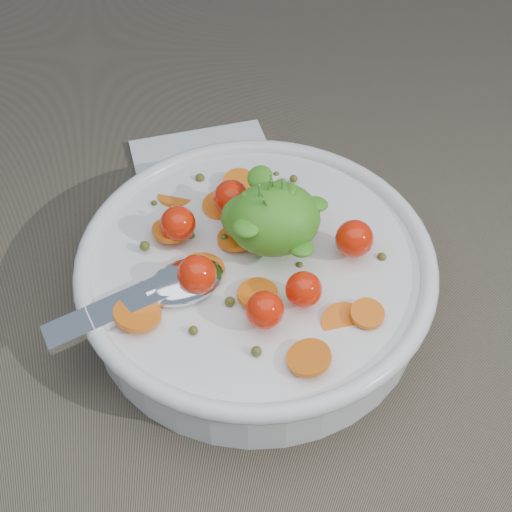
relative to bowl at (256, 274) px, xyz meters
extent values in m
plane|color=#726551|center=(-0.01, 0.00, -0.03)|extent=(6.00, 6.00, 0.00)
cylinder|color=silver|center=(0.00, 0.00, -0.01)|extent=(0.27, 0.27, 0.05)
torus|color=silver|center=(0.00, 0.00, 0.02)|extent=(0.29, 0.29, 0.01)
cylinder|color=silver|center=(0.00, 0.00, -0.03)|extent=(0.14, 0.14, 0.01)
cylinder|color=brown|center=(0.00, 0.00, -0.01)|extent=(0.25, 0.25, 0.04)
cylinder|color=orange|center=(0.03, 0.03, 0.02)|extent=(0.04, 0.04, 0.01)
cylinder|color=orange|center=(0.00, -0.04, 0.02)|extent=(0.04, 0.04, 0.01)
cylinder|color=orange|center=(-0.08, -0.02, 0.02)|extent=(0.04, 0.04, 0.01)
cylinder|color=orange|center=(-0.04, -0.01, 0.02)|extent=(0.05, 0.05, 0.01)
cylinder|color=orange|center=(-0.06, 0.03, 0.03)|extent=(0.04, 0.04, 0.01)
cylinder|color=orange|center=(0.06, -0.07, 0.02)|extent=(0.05, 0.05, 0.01)
cylinder|color=orange|center=(-0.02, 0.06, 0.02)|extent=(0.04, 0.04, 0.01)
cylinder|color=orange|center=(-0.05, -0.01, 0.01)|extent=(0.05, 0.05, 0.01)
cylinder|color=orange|center=(0.07, -0.06, 0.01)|extent=(0.03, 0.03, 0.01)
cylinder|color=orange|center=(-0.01, 0.02, 0.02)|extent=(0.05, 0.04, 0.01)
cylinder|color=orange|center=(0.07, -0.07, 0.02)|extent=(0.03, 0.03, 0.01)
cylinder|color=orange|center=(0.00, 0.08, 0.02)|extent=(0.04, 0.04, 0.02)
cylinder|color=orange|center=(0.04, 0.06, 0.02)|extent=(0.03, 0.03, 0.02)
cylinder|color=orange|center=(-0.06, 0.08, 0.02)|extent=(0.04, 0.04, 0.01)
cylinder|color=orange|center=(0.02, -0.10, 0.03)|extent=(0.03, 0.03, 0.01)
cylinder|color=orange|center=(-0.01, 0.08, 0.02)|extent=(0.03, 0.03, 0.01)
cylinder|color=orange|center=(-0.09, -0.04, 0.03)|extent=(0.04, 0.04, 0.01)
sphere|color=#4D4F1A|center=(0.03, 0.07, 0.03)|extent=(0.01, 0.01, 0.01)
sphere|color=#4D4F1A|center=(0.03, -0.01, 0.02)|extent=(0.01, 0.01, 0.01)
sphere|color=#4D4F1A|center=(-0.03, -0.04, 0.02)|extent=(0.01, 0.01, 0.01)
sphere|color=#4D4F1A|center=(0.05, 0.08, 0.02)|extent=(0.01, 0.01, 0.01)
sphere|color=#4D4F1A|center=(-0.05, 0.03, 0.02)|extent=(0.01, 0.01, 0.01)
sphere|color=#4D4F1A|center=(0.03, 0.10, 0.02)|extent=(0.01, 0.01, 0.01)
sphere|color=#4D4F1A|center=(-0.06, -0.06, 0.02)|extent=(0.01, 0.01, 0.01)
sphere|color=#4D4F1A|center=(0.01, -0.10, 0.02)|extent=(0.01, 0.01, 0.01)
sphere|color=#4D4F1A|center=(-0.02, 0.02, 0.02)|extent=(0.01, 0.01, 0.01)
sphere|color=#4D4F1A|center=(-0.08, 0.08, 0.02)|extent=(0.01, 0.01, 0.01)
sphere|color=#4D4F1A|center=(0.02, -0.04, 0.02)|extent=(0.01, 0.01, 0.01)
sphere|color=#4D4F1A|center=(0.10, -0.01, 0.02)|extent=(0.01, 0.01, 0.01)
sphere|color=#4D4F1A|center=(-0.02, 0.04, 0.02)|extent=(0.01, 0.01, 0.01)
sphere|color=#4D4F1A|center=(-0.06, 0.04, 0.02)|extent=(0.01, 0.01, 0.01)
sphere|color=#4D4F1A|center=(0.01, -0.05, 0.02)|extent=(0.01, 0.01, 0.01)
sphere|color=#4D4F1A|center=(0.01, 0.04, 0.02)|extent=(0.01, 0.01, 0.01)
sphere|color=#4D4F1A|center=(-0.03, 0.10, 0.02)|extent=(0.01, 0.01, 0.01)
sphere|color=#4D4F1A|center=(-0.01, -0.09, 0.02)|extent=(0.01, 0.01, 0.01)
sphere|color=#4D4F1A|center=(0.03, -0.10, 0.02)|extent=(0.01, 0.01, 0.01)
sphere|color=#4D4F1A|center=(-0.09, 0.02, 0.02)|extent=(0.01, 0.01, 0.01)
sphere|color=red|center=(0.08, -0.01, 0.04)|extent=(0.03, 0.03, 0.03)
sphere|color=red|center=(0.04, 0.04, 0.04)|extent=(0.03, 0.03, 0.03)
sphere|color=red|center=(-0.01, 0.05, 0.04)|extent=(0.03, 0.03, 0.03)
sphere|color=red|center=(-0.06, 0.03, 0.04)|extent=(0.03, 0.03, 0.03)
sphere|color=red|center=(-0.05, -0.02, 0.04)|extent=(0.03, 0.03, 0.03)
sphere|color=red|center=(0.00, -0.06, 0.04)|extent=(0.03, 0.03, 0.03)
sphere|color=red|center=(0.03, -0.05, 0.04)|extent=(0.03, 0.03, 0.03)
ellipsoid|color=#4CA324|center=(0.02, 0.01, 0.05)|extent=(0.07, 0.06, 0.05)
ellipsoid|color=#4CA324|center=(0.00, 0.02, 0.04)|extent=(0.04, 0.04, 0.03)
ellipsoid|color=#4CA324|center=(0.00, 0.02, 0.07)|extent=(0.02, 0.02, 0.02)
ellipsoid|color=#4CA324|center=(0.02, 0.01, 0.07)|extent=(0.02, 0.02, 0.02)
ellipsoid|color=#4CA324|center=(0.04, 0.03, 0.05)|extent=(0.02, 0.03, 0.03)
ellipsoid|color=#4CA324|center=(0.01, 0.01, 0.06)|extent=(0.02, 0.02, 0.01)
ellipsoid|color=#4CA324|center=(0.05, 0.01, 0.06)|extent=(0.02, 0.02, 0.01)
ellipsoid|color=#4CA324|center=(0.03, -0.02, 0.05)|extent=(0.02, 0.03, 0.01)
ellipsoid|color=#4CA324|center=(0.00, 0.03, 0.05)|extent=(0.03, 0.03, 0.02)
ellipsoid|color=#4CA324|center=(0.02, 0.03, 0.06)|extent=(0.02, 0.03, 0.02)
ellipsoid|color=#4CA324|center=(-0.01, 0.02, 0.05)|extent=(0.03, 0.02, 0.02)
ellipsoid|color=#4CA324|center=(0.03, 0.01, 0.06)|extent=(0.02, 0.02, 0.02)
ellipsoid|color=#4CA324|center=(0.03, 0.02, 0.07)|extent=(0.02, 0.03, 0.02)
ellipsoid|color=#4CA324|center=(0.02, 0.01, 0.07)|extent=(0.02, 0.02, 0.02)
ellipsoid|color=#4CA324|center=(0.01, 0.00, 0.06)|extent=(0.03, 0.04, 0.02)
ellipsoid|color=#4CA324|center=(0.01, 0.01, 0.07)|extent=(0.03, 0.03, 0.02)
ellipsoid|color=#4CA324|center=(-0.01, -0.01, 0.06)|extent=(0.03, 0.03, 0.01)
ellipsoid|color=#4CA324|center=(0.02, 0.01, 0.06)|extent=(0.04, 0.03, 0.01)
ellipsoid|color=#4CA324|center=(0.02, 0.02, 0.05)|extent=(0.03, 0.03, 0.03)
ellipsoid|color=#4CA324|center=(-0.01, 0.00, 0.05)|extent=(0.03, 0.02, 0.02)
ellipsoid|color=#4CA324|center=(0.02, 0.01, 0.07)|extent=(0.03, 0.03, 0.02)
ellipsoid|color=#4CA324|center=(0.01, 0.05, 0.06)|extent=(0.03, 0.03, 0.02)
ellipsoid|color=#4CA324|center=(0.02, 0.01, 0.07)|extent=(0.03, 0.03, 0.01)
ellipsoid|color=#4CA324|center=(0.02, 0.01, 0.06)|extent=(0.02, 0.02, 0.02)
ellipsoid|color=#4CA324|center=(0.02, 0.01, 0.06)|extent=(0.03, 0.02, 0.01)
cylinder|color=#4C8C33|center=(0.01, 0.02, 0.06)|extent=(0.01, 0.00, 0.05)
cylinder|color=#4C8C33|center=(0.02, 0.02, 0.06)|extent=(0.01, 0.01, 0.05)
cylinder|color=#4C8C33|center=(0.01, 0.00, 0.06)|extent=(0.01, 0.01, 0.05)
cylinder|color=#4C8C33|center=(0.01, 0.02, 0.06)|extent=(0.01, 0.00, 0.05)
cylinder|color=#4C8C33|center=(0.01, 0.01, 0.06)|extent=(0.00, 0.00, 0.05)
cylinder|color=#4C8C33|center=(0.02, 0.01, 0.06)|extent=(0.00, 0.00, 0.05)
cylinder|color=#4C8C33|center=(0.01, 0.01, 0.06)|extent=(0.02, 0.02, 0.04)
ellipsoid|color=silver|center=(-0.06, -0.02, 0.02)|extent=(0.07, 0.06, 0.02)
cube|color=silver|center=(-0.10, -0.03, 0.02)|extent=(0.12, 0.06, 0.02)
cylinder|color=silver|center=(-0.08, -0.03, 0.03)|extent=(0.03, 0.02, 0.01)
cube|color=white|center=(-0.02, 0.17, -0.03)|extent=(0.15, 0.13, 0.01)
camera|label=1|loc=(-0.06, -0.36, 0.45)|focal=50.00mm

